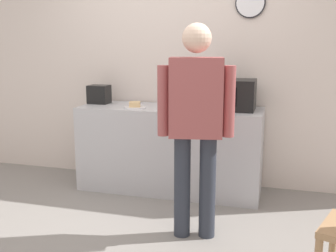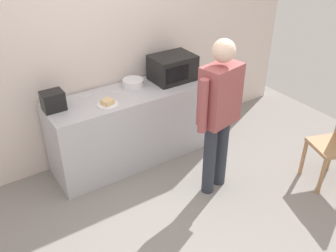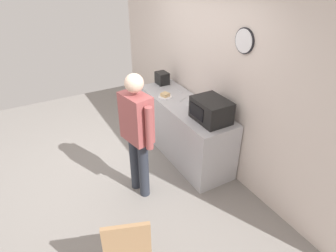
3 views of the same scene
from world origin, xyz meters
name	(u,v)px [view 3 (image 3 of 3)]	position (x,y,z in m)	size (l,w,h in m)	color
ground_plane	(110,172)	(0.00, 0.00, 0.00)	(6.00, 6.00, 0.00)	gray
back_wall	(204,70)	(0.00, 1.60, 1.30)	(5.40, 0.13, 2.60)	silver
kitchen_counter	(184,129)	(0.08, 1.22, 0.44)	(1.89, 0.62, 0.89)	#B7B7BC
microwave	(211,110)	(0.69, 1.25, 1.04)	(0.50, 0.39, 0.30)	black
sandwich_plate	(165,96)	(-0.25, 1.08, 0.91)	(0.22, 0.22, 0.07)	white
salad_bowl	(196,102)	(0.21, 1.35, 0.93)	(0.24, 0.24, 0.08)	white
toaster	(162,78)	(-0.75, 1.29, 0.99)	(0.22, 0.18, 0.20)	black
fork_utensil	(183,99)	(-0.04, 1.27, 0.89)	(0.17, 0.02, 0.01)	silver
spoon_utensil	(180,90)	(-0.35, 1.40, 0.89)	(0.17, 0.02, 0.01)	silver
person_standing	(137,129)	(0.56, 0.25, 0.98)	(0.58, 0.31, 1.68)	#2B2F3B
wooden_chair	(128,249)	(1.73, -0.39, 0.52)	(0.51, 0.51, 0.94)	#A87F56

